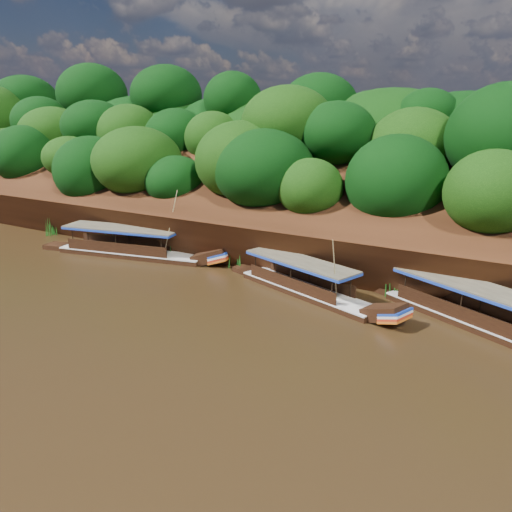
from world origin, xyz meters
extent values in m
plane|color=black|center=(0.00, 0.00, 0.00)|extent=(160.00, 160.00, 0.00)
cube|color=black|center=(0.00, 16.00, 3.50)|extent=(120.00, 16.12, 13.64)
cube|color=black|center=(0.00, 26.00, 0.00)|extent=(120.00, 24.00, 12.00)
ellipsoid|color=#0B440C|center=(-36.00, 14.00, 3.20)|extent=(16.00, 8.00, 6.00)
ellipsoid|color=#0B440C|center=(-30.00, 22.00, 9.00)|extent=(20.00, 10.00, 8.00)
ellipsoid|color=#0B440C|center=(-6.00, 15.00, 3.50)|extent=(18.00, 8.00, 6.40)
ellipsoid|color=#0B440C|center=(0.00, 23.00, 9.20)|extent=(24.00, 11.00, 8.40)
cube|color=black|center=(12.21, 7.33, 0.00)|extent=(11.86, 7.21, 0.86)
cube|color=silver|center=(12.21, 7.33, 0.41)|extent=(11.89, 7.26, 0.10)
cube|color=#4E4737|center=(11.53, 7.66, 2.29)|extent=(9.63, 6.33, 0.11)
cube|color=#1B3DB1|center=(11.53, 7.66, 2.18)|extent=(9.63, 6.33, 0.17)
cube|color=black|center=(1.50, 7.15, 0.00)|extent=(10.95, 5.34, 0.82)
cube|color=silver|center=(1.50, 7.15, 0.39)|extent=(10.97, 5.40, 0.09)
cube|color=black|center=(7.31, 5.21, 0.63)|extent=(2.92, 2.24, 1.53)
cube|color=#1B3DB1|center=(7.95, 4.99, 0.91)|extent=(1.76, 1.90, 0.56)
cube|color=red|center=(7.95, 4.99, 0.60)|extent=(1.76, 1.90, 0.56)
cube|color=#4E4737|center=(0.86, 7.36, 2.19)|extent=(8.81, 4.88, 0.11)
cube|color=#1B3DB1|center=(0.86, 7.36, 2.08)|extent=(8.81, 4.88, 0.16)
cylinder|color=tan|center=(3.91, 5.77, 2.52)|extent=(0.12, 1.29, 4.06)
cube|color=black|center=(-15.10, 7.91, 0.00)|extent=(13.15, 4.76, 0.89)
cube|color=silver|center=(-15.10, 7.91, 0.42)|extent=(13.17, 4.82, 0.10)
cube|color=black|center=(-7.94, 9.39, 0.69)|extent=(3.32, 2.21, 1.74)
cube|color=#1B3DB1|center=(-7.15, 9.56, 0.98)|extent=(1.90, 1.98, 0.65)
cube|color=red|center=(-7.15, 9.56, 0.65)|extent=(1.90, 1.98, 0.65)
cube|color=#4E4737|center=(-15.89, 7.74, 2.37)|extent=(10.46, 4.50, 0.12)
cube|color=#1B3DB1|center=(-15.89, 7.74, 2.25)|extent=(10.46, 4.50, 0.18)
cylinder|color=tan|center=(-11.20, 8.52, 3.18)|extent=(1.32, 0.61, 5.33)
cone|color=#1C5F17|center=(-26.83, 9.08, 0.94)|extent=(1.50, 1.50, 1.87)
cone|color=#1C5F17|center=(-18.82, 9.33, 0.87)|extent=(1.50, 1.50, 1.74)
cone|color=#1C5F17|center=(-12.79, 9.84, 0.94)|extent=(1.50, 1.50, 1.88)
cone|color=#1C5F17|center=(-5.72, 9.74, 0.85)|extent=(1.50, 1.50, 1.70)
cone|color=#1C5F17|center=(0.59, 9.58, 0.89)|extent=(1.50, 1.50, 1.78)
cone|color=#1C5F17|center=(6.48, 9.91, 1.05)|extent=(1.50, 1.50, 2.09)
cone|color=#1C5F17|center=(12.83, 9.45, 0.81)|extent=(1.50, 1.50, 1.61)
camera|label=1|loc=(14.45, -21.49, 11.89)|focal=35.00mm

